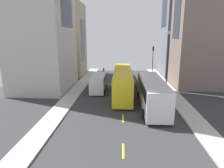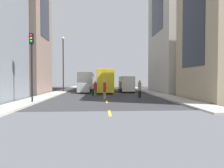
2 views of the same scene
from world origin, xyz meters
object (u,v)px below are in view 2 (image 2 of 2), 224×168
(pedestrian_waiting_curb, at_px, (140,88))
(pedestrian_crossing_near, at_px, (93,86))
(city_bus_white, at_px, (87,80))
(delivery_van_white, at_px, (126,83))
(pedestrian_crossing_mid, at_px, (95,88))
(streetcar_yellow, at_px, (105,79))
(pedestrian_walking_far, at_px, (105,89))
(car_silver_0, at_px, (84,87))
(traffic_light_near_corner, at_px, (32,54))

(pedestrian_waiting_curb, bearing_deg, pedestrian_crossing_near, -70.16)
(city_bus_white, bearing_deg, delivery_van_white, -42.52)
(pedestrian_crossing_mid, bearing_deg, streetcar_yellow, 10.69)
(streetcar_yellow, height_order, pedestrian_crossing_near, streetcar_yellow)
(delivery_van_white, relative_size, pedestrian_waiting_curb, 2.85)
(city_bus_white, relative_size, pedestrian_walking_far, 5.55)
(pedestrian_crossing_mid, bearing_deg, pedestrian_waiting_curb, -91.29)
(delivery_van_white, relative_size, pedestrian_crossing_near, 2.45)
(car_silver_0, distance_m, pedestrian_walking_far, 10.42)
(pedestrian_crossing_near, bearing_deg, delivery_van_white, -138.23)
(streetcar_yellow, bearing_deg, delivery_van_white, -18.00)
(streetcar_yellow, bearing_deg, city_bus_white, 122.99)
(car_silver_0, relative_size, traffic_light_near_corner, 0.71)
(pedestrian_walking_far, bearing_deg, streetcar_yellow, 105.21)
(delivery_van_white, distance_m, car_silver_0, 7.18)
(delivery_van_white, xyz_separation_m, car_silver_0, (-6.89, -1.93, -0.59))
(car_silver_0, relative_size, pedestrian_crossing_near, 1.81)
(city_bus_white, bearing_deg, pedestrian_crossing_near, -82.53)
(streetcar_yellow, height_order, pedestrian_crossing_mid, streetcar_yellow)
(delivery_van_white, distance_m, pedestrian_crossing_near, 8.83)
(car_silver_0, xyz_separation_m, pedestrian_crossing_near, (1.53, -5.09, 0.34))
(car_silver_0, bearing_deg, pedestrian_walking_far, -73.34)
(city_bus_white, bearing_deg, pedestrian_crossing_mid, -81.79)
(delivery_van_white, xyz_separation_m, pedestrian_crossing_near, (-5.36, -7.01, -0.25))
(streetcar_yellow, bearing_deg, pedestrian_crossing_mid, -97.71)
(pedestrian_crossing_mid, xyz_separation_m, pedestrian_walking_far, (1.07, -3.42, 0.07))
(pedestrian_walking_far, bearing_deg, pedestrian_crossing_mid, 123.60)
(city_bus_white, xyz_separation_m, pedestrian_walking_far, (3.24, -18.46, -0.93))
(pedestrian_waiting_curb, bearing_deg, pedestrian_walking_far, -17.80)
(city_bus_white, xyz_separation_m, pedestrian_waiting_curb, (7.29, -16.87, -0.94))
(car_silver_0, xyz_separation_m, pedestrian_waiting_curb, (7.04, -8.39, 0.14))
(streetcar_yellow, distance_m, delivery_van_white, 3.90)
(traffic_light_near_corner, bearing_deg, streetcar_yellow, 67.58)
(delivery_van_white, height_order, pedestrian_crossing_mid, delivery_van_white)
(traffic_light_near_corner, bearing_deg, delivery_van_white, 55.30)
(delivery_van_white, bearing_deg, pedestrian_waiting_curb, -89.15)
(delivery_van_white, distance_m, pedestrian_walking_far, 12.54)
(delivery_van_white, distance_m, traffic_light_near_corner, 18.27)
(city_bus_white, xyz_separation_m, traffic_light_near_corner, (-3.14, -21.40, 2.27))
(city_bus_white, height_order, pedestrian_crossing_mid, city_bus_white)
(car_silver_0, bearing_deg, pedestrian_crossing_near, -73.30)
(pedestrian_crossing_mid, distance_m, traffic_light_near_corner, 8.91)
(car_silver_0, distance_m, traffic_light_near_corner, 13.77)
(streetcar_yellow, relative_size, delivery_van_white, 2.41)
(delivery_van_white, height_order, traffic_light_near_corner, traffic_light_near_corner)
(pedestrian_crossing_near, relative_size, traffic_light_near_corner, 0.39)
(delivery_van_white, height_order, pedestrian_waiting_curb, delivery_van_white)
(pedestrian_crossing_mid, height_order, pedestrian_crossing_near, pedestrian_crossing_near)
(pedestrian_crossing_near, bearing_deg, city_bus_white, -93.35)
(car_silver_0, height_order, pedestrian_walking_far, pedestrian_walking_far)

